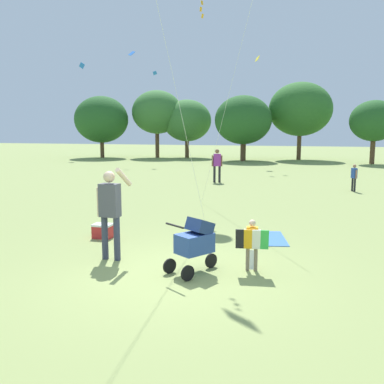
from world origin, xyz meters
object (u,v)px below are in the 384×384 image
person_red_shirt (354,176)px  stroller (195,240)px  person_couple_left (217,163)px  picnic_blanket (261,238)px  person_adult_flyer (110,207)px  cooler_box (103,231)px  child_with_butterfly_kite (252,241)px

person_red_shirt → stroller: bearing=-108.2°
person_couple_left → picnic_blanket: person_couple_left is taller
person_couple_left → picnic_blanket: (3.31, -10.43, -0.96)m
person_adult_flyer → picnic_blanket: size_ratio=1.35×
stroller → person_red_shirt: (3.85, 11.69, 0.07)m
stroller → person_adult_flyer: bearing=170.5°
picnic_blanket → cooler_box: 3.86m
person_adult_flyer → cooler_box: size_ratio=4.22×
child_with_butterfly_kite → person_red_shirt: bearing=75.9°
stroller → child_with_butterfly_kite: bearing=18.4°
stroller → picnic_blanket: bearing=71.8°
picnic_blanket → cooler_box: size_ratio=3.12×
stroller → cooler_box: (-2.82, 1.82, -0.43)m
picnic_blanket → person_red_shirt: bearing=71.8°
person_red_shirt → person_couple_left: bearing=166.3°
person_red_shirt → child_with_butterfly_kite: bearing=-104.1°
person_adult_flyer → stroller: person_adult_flyer is taller
person_adult_flyer → stroller: size_ratio=1.78×
stroller → cooler_box: stroller is taller
child_with_butterfly_kite → person_adult_flyer: size_ratio=0.52×
child_with_butterfly_kite → cooler_box: child_with_butterfly_kite is taller
child_with_butterfly_kite → cooler_box: 4.12m
person_red_shirt → picnic_blanket: bearing=-108.2°
person_adult_flyer → person_couple_left: bearing=92.4°
person_adult_flyer → cooler_box: bearing=122.7°
picnic_blanket → person_adult_flyer: bearing=-138.3°
child_with_butterfly_kite → person_adult_flyer: 2.90m
stroller → person_couple_left: (-2.39, 13.21, 0.36)m
person_red_shirt → cooler_box: (-6.67, -9.87, -0.51)m
stroller → person_couple_left: size_ratio=0.64×
cooler_box → child_with_butterfly_kite: bearing=-21.3°
person_red_shirt → person_couple_left: person_couple_left is taller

